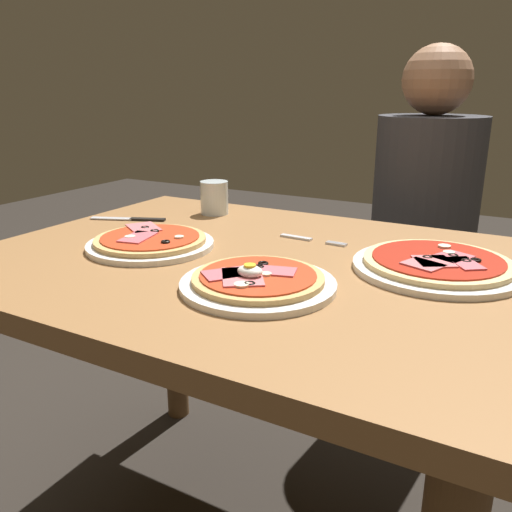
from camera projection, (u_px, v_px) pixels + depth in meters
name	position (u px, v px, depth m)	size (l,w,h in m)	color
dining_table	(245.00, 312.00, 1.09)	(1.07, 0.83, 0.73)	olive
pizza_foreground	(258.00, 281.00, 0.88)	(0.26, 0.26, 0.05)	white
pizza_across_left	(437.00, 264.00, 0.97)	(0.31, 0.31, 0.03)	white
pizza_across_right	(150.00, 242.00, 1.11)	(0.27, 0.27, 0.03)	white
water_glass_near	(214.00, 200.00, 1.40)	(0.07, 0.07, 0.09)	silver
fork	(308.00, 239.00, 1.16)	(0.16, 0.02, 0.00)	silver
knife	(133.00, 219.00, 1.34)	(0.19, 0.09, 0.01)	silver
diner_person	(420.00, 252.00, 1.67)	(0.32, 0.32, 1.18)	black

